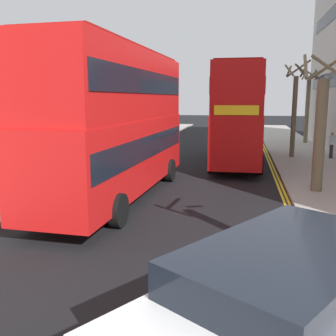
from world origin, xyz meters
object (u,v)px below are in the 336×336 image
(double_decker_bus_away, at_px, (118,120))
(pedestrian_far, at_px, (332,145))
(taxi_minivan, at_px, (277,333))
(double_decker_bus_oncoming, at_px, (237,112))

(double_decker_bus_away, distance_m, pedestrian_far, 15.25)
(taxi_minivan, bearing_deg, double_decker_bus_away, 117.93)
(double_decker_bus_away, bearing_deg, double_decker_bus_oncoming, 64.79)
(double_decker_bus_oncoming, bearing_deg, taxi_minivan, -87.51)
(double_decker_bus_oncoming, distance_m, pedestrian_far, 6.50)
(double_decker_bus_away, bearing_deg, pedestrian_far, 47.98)
(double_decker_bus_away, xyz_separation_m, pedestrian_far, (10.12, 11.23, -2.04))
(taxi_minivan, relative_size, pedestrian_far, 3.12)
(pedestrian_far, bearing_deg, double_decker_bus_away, -132.02)
(double_decker_bus_oncoming, height_order, taxi_minivan, double_decker_bus_oncoming)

